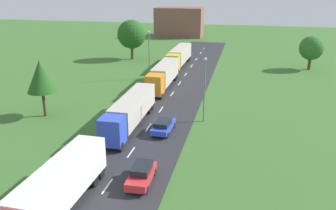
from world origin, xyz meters
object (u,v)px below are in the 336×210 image
lamppost_second (205,87)px  tree_oak (311,48)px  truck_third (163,75)px  car_third (163,126)px  truck_second (130,110)px  truck_lead (51,193)px  lamppost_third (149,52)px  car_second (141,174)px  tree_birch (41,76)px  tree_maple (132,34)px  truck_fourth (179,56)px  distant_building (179,22)px

lamppost_second → tree_oak: lamppost_second is taller
truck_third → car_third: size_ratio=3.00×
truck_second → lamppost_second: (8.37, 3.63, 2.45)m
truck_lead → truck_second: size_ratio=0.98×
truck_second → truck_third: 17.11m
truck_lead → lamppost_third: 40.42m
car_second → lamppost_third: (-8.67, 34.13, 3.88)m
car_second → lamppost_third: bearing=104.3°
truck_third → tree_birch: size_ratio=1.82×
car_second → lamppost_third: 35.43m
truck_lead → truck_second: truck_lead is taller
truck_second → tree_oak: bearing=54.5°
lamppost_third → tree_maple: size_ratio=0.98×
truck_third → lamppost_third: bearing=126.4°
truck_second → car_second: 12.91m
car_third → lamppost_second: lamppost_second is taller
truck_third → tree_maple: tree_maple is taller
truck_lead → lamppost_third: lamppost_third is taller
truck_fourth → tree_birch: bearing=-110.1°
truck_second → distant_building: 75.97m
truck_fourth → tree_oak: size_ratio=2.19×
truck_third → lamppost_third: lamppost_third is taller
truck_second → car_second: truck_second is taller
tree_oak → tree_maple: tree_maple is taller
truck_fourth → lamppost_second: (8.70, -29.49, 2.36)m
truck_fourth → distant_building: size_ratio=0.98×
lamppost_third → tree_birch: lamppost_third is taller
truck_lead → truck_third: bearing=89.9°
tree_birch → distant_building: (3.67, 74.41, -0.84)m
truck_second → distant_building: bearing=96.4°
car_second → lamppost_third: lamppost_third is taller
truck_third → tree_maple: size_ratio=1.54×
car_third → tree_birch: size_ratio=0.61×
car_second → tree_oak: (20.68, 47.76, 3.40)m
truck_fourth → lamppost_third: 11.69m
truck_third → distant_building: size_ratio=0.91×
truck_fourth → car_second: size_ratio=3.34×
truck_fourth → car_second: 45.33m
car_third → lamppost_third: lamppost_third is taller
truck_third → distant_building: bearing=98.2°
car_second → tree_birch: (-16.98, 12.93, 4.44)m
truck_fourth → car_third: 34.29m
lamppost_second → truck_fourth: bearing=106.4°
truck_lead → truck_second: (0.05, 17.91, -0.05)m
truck_third → truck_fourth: size_ratio=0.92×
truck_fourth → tree_oak: tree_oak is taller
lamppost_second → tree_birch: 20.62m
car_third → tree_birch: 17.03m
truck_third → tree_maple: (-12.10, 20.67, 3.39)m
truck_fourth → lamppost_second: bearing=-73.6°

